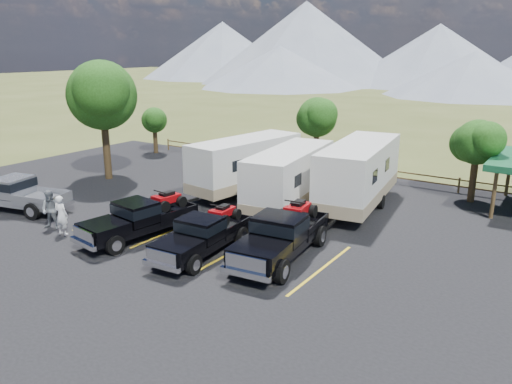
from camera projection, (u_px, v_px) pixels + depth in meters
The scene contains 18 objects.
ground at pixel (141, 270), 19.93m from camera, with size 320.00×320.00×0.00m, color #454E21.
asphalt_lot at pixel (191, 246), 22.32m from camera, with size 44.00×34.00×0.04m, color black.
stall_lines at pixel (205, 238), 23.11m from camera, with size 12.12×5.50×0.01m.
tree_big_nw at pixel (102, 95), 32.28m from camera, with size 5.54×5.18×7.84m.
tree_ne_a at pixel (477, 142), 27.75m from camera, with size 3.11×2.92×4.76m.
tree_north at pixel (317, 117), 35.13m from camera, with size 3.46×3.24×5.25m.
tree_nw_small at pixel (154, 120), 41.30m from camera, with size 2.59×2.43×3.85m.
rail_fence at pixel (365, 171), 33.46m from camera, with size 36.12×0.12×1.00m.
mountain_range at pixel (481, 51), 106.42m from camera, with size 209.00×71.00×20.00m.
rig_left at pixel (141, 217), 23.09m from camera, with size 2.68×6.08×1.96m.
rig_center at pixel (204, 234), 21.22m from camera, with size 2.28×5.68×1.86m.
rig_right at pixel (282, 234), 20.76m from camera, with size 2.83×6.60×2.14m.
trailer_left at pixel (245, 165), 29.96m from camera, with size 3.53×9.61×3.32m.
trailer_center at pixel (290, 178), 27.01m from camera, with size 3.43×9.45×3.26m.
trailer_right at pixel (359, 174), 27.12m from camera, with size 3.78×10.38×3.59m.
pickup_silver at pixel (16, 193), 26.89m from camera, with size 6.39×3.30×1.83m.
person_a at pixel (61, 215), 23.37m from camera, with size 0.70×0.46×1.91m, color white.
person_b at pixel (51, 210), 24.12m from camera, with size 0.94×0.73×1.93m, color slate.
Camera 1 is at (13.98, -12.63, 8.53)m, focal length 35.00 mm.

